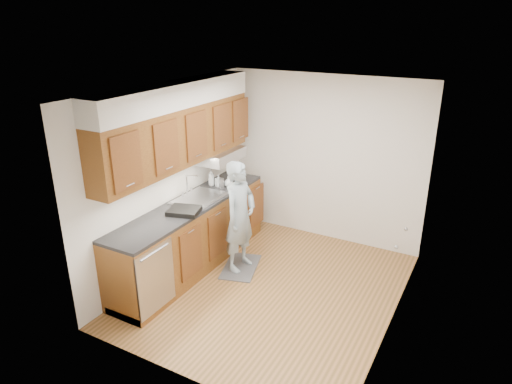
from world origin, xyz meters
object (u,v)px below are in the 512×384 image
at_px(steel_can, 222,183).
at_px(dish_rack, 184,211).
at_px(person, 240,209).
at_px(soap_bottle_a, 211,177).
at_px(soap_bottle_c, 229,181).
at_px(soap_bottle_b, 219,181).

height_order(steel_can, dish_rack, steel_can).
relative_size(person, steel_can, 12.78).
bearing_deg(soap_bottle_a, person, -30.70).
height_order(soap_bottle_c, dish_rack, soap_bottle_c).
xyz_separation_m(soap_bottle_a, soap_bottle_b, (0.12, 0.01, -0.03)).
xyz_separation_m(person, steel_can, (-0.55, 0.42, 0.13)).
distance_m(person, soap_bottle_a, 0.88).
relative_size(soap_bottle_b, steel_can, 1.34).
xyz_separation_m(soap_bottle_b, steel_can, (0.06, -0.02, -0.02)).
relative_size(soap_bottle_b, soap_bottle_c, 1.14).
bearing_deg(person, soap_bottle_c, 48.10).
distance_m(person, soap_bottle_c, 0.72).
bearing_deg(soap_bottle_a, steel_can, -4.06).
bearing_deg(dish_rack, soap_bottle_c, 73.62).
xyz_separation_m(soap_bottle_b, soap_bottle_c, (0.13, 0.07, -0.01)).
height_order(soap_bottle_b, soap_bottle_c, soap_bottle_b).
bearing_deg(soap_bottle_a, dish_rack, -75.51).
height_order(person, steel_can, person).
bearing_deg(steel_can, soap_bottle_a, 175.94).
height_order(soap_bottle_a, steel_can, soap_bottle_a).
distance_m(person, dish_rack, 0.75).
bearing_deg(steel_can, dish_rack, -85.55).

